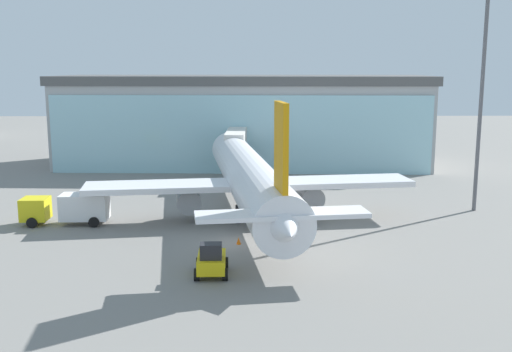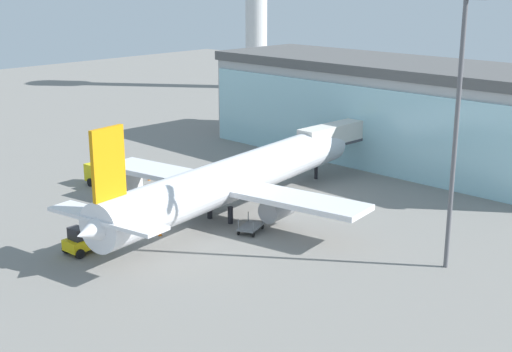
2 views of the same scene
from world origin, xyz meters
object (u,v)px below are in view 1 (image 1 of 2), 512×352
object	(u,v)px
jet_bridge	(237,140)
apron_light_mast	(483,79)
baggage_cart	(301,218)
pushback_tug	(211,261)
catering_truck	(69,208)
safety_cone_nose	(239,241)
airplane	(249,178)
safety_cone_wingtip	(85,208)

from	to	relation	value
jet_bridge	apron_light_mast	distance (m)	29.89
baggage_cart	pushback_tug	xyz separation A→B (m)	(-6.97, -13.01, 0.47)
catering_truck	pushback_tug	world-z (taller)	catering_truck
apron_light_mast	catering_truck	world-z (taller)	apron_light_mast
jet_bridge	safety_cone_nose	world-z (taller)	jet_bridge
pushback_tug	apron_light_mast	bearing A→B (deg)	-54.89
airplane	baggage_cart	bearing A→B (deg)	-126.49
pushback_tug	safety_cone_nose	size ratio (longest dim) A/B	5.89
apron_light_mast	catering_truck	distance (m)	38.75
apron_light_mast	baggage_cart	bearing A→B (deg)	-164.80
apron_light_mast	safety_cone_nose	distance (m)	27.40
airplane	safety_cone_nose	xyz separation A→B (m)	(-0.80, -8.65, -3.32)
jet_bridge	safety_cone_nose	xyz separation A→B (m)	(0.62, -28.47, -4.35)
apron_light_mast	pushback_tug	bearing A→B (deg)	-143.55
airplane	baggage_cart	world-z (taller)	airplane
airplane	catering_truck	distance (m)	15.90
apron_light_mast	catering_truck	bearing A→B (deg)	-172.87
catering_truck	safety_cone_wingtip	world-z (taller)	catering_truck
airplane	safety_cone_wingtip	size ratio (longest dim) A/B	71.89
jet_bridge	catering_truck	distance (m)	26.66
baggage_cart	airplane	bearing A→B (deg)	-139.12
baggage_cart	safety_cone_wingtip	size ratio (longest dim) A/B	5.78
catering_truck	baggage_cart	xyz separation A→B (m)	(20.06, 0.04, -0.97)
baggage_cart	safety_cone_nose	distance (m)	8.11
airplane	pushback_tug	xyz separation A→B (m)	(-2.46, -15.53, -2.62)
apron_light_mast	safety_cone_nose	xyz separation A→B (m)	(-22.15, -10.71, -12.07)
airplane	safety_cone_wingtip	bearing A→B (deg)	74.83
pushback_tug	safety_cone_wingtip	size ratio (longest dim) A/B	5.89
jet_bridge	pushback_tug	distance (m)	35.56
baggage_cart	pushback_tug	distance (m)	14.77
airplane	catering_truck	bearing A→B (deg)	91.99
catering_truck	safety_cone_wingtip	xyz separation A→B (m)	(0.05, 4.69, -1.19)
airplane	safety_cone_nose	world-z (taller)	airplane
jet_bridge	pushback_tug	bearing A→B (deg)	-179.65
airplane	safety_cone_wingtip	world-z (taller)	airplane
apron_light_mast	airplane	size ratio (longest dim) A/B	0.53
jet_bridge	apron_light_mast	xyz separation A→B (m)	(22.77, -17.77, 7.72)
airplane	pushback_tug	size ratio (longest dim) A/B	12.20
pushback_tug	safety_cone_nose	distance (m)	7.11
catering_truck	safety_cone_wingtip	distance (m)	4.84
jet_bridge	apron_light_mast	bearing A→B (deg)	-125.93
jet_bridge	safety_cone_nose	distance (m)	28.81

